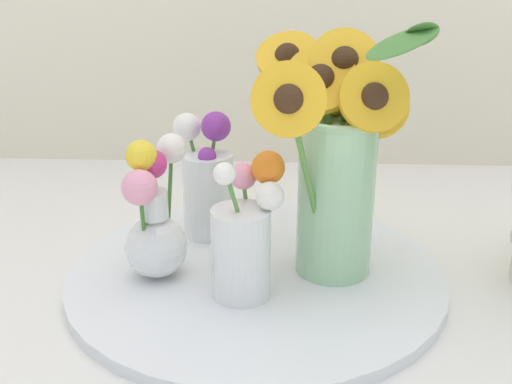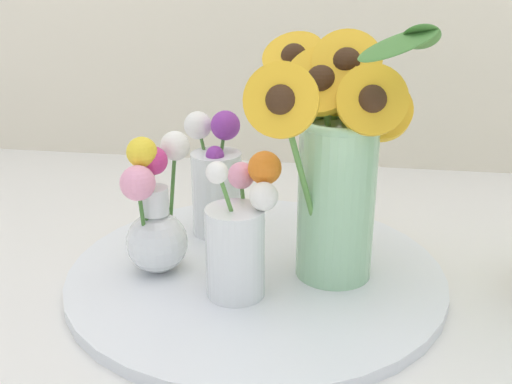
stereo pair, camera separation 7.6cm
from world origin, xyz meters
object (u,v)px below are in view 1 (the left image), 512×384
serving_tray (256,273)px  mason_jar_sunflowers (336,160)px  vase_small_back (207,182)px  vase_bulb_right (155,221)px  vase_small_center (248,237)px

serving_tray → mason_jar_sunflowers: 0.19m
serving_tray → vase_small_back: vase_small_back is taller
serving_tray → vase_bulb_right: 0.15m
vase_small_center → vase_small_back: bearing=112.2°
vase_small_back → vase_bulb_right: bearing=-110.5°
serving_tray → mason_jar_sunflowers: (0.10, 0.00, 0.16)m
vase_bulb_right → vase_small_back: (0.05, 0.13, 0.00)m
mason_jar_sunflowers → vase_bulb_right: 0.24m
serving_tray → vase_bulb_right: (-0.13, -0.02, 0.08)m
mason_jar_sunflowers → vase_bulb_right: size_ratio=1.80×
vase_small_center → serving_tray: bearing=84.0°
mason_jar_sunflowers → vase_small_center: mason_jar_sunflowers is taller
mason_jar_sunflowers → vase_small_back: size_ratio=1.79×
vase_bulb_right → vase_small_back: 0.14m
serving_tray → vase_bulb_right: size_ratio=2.70×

